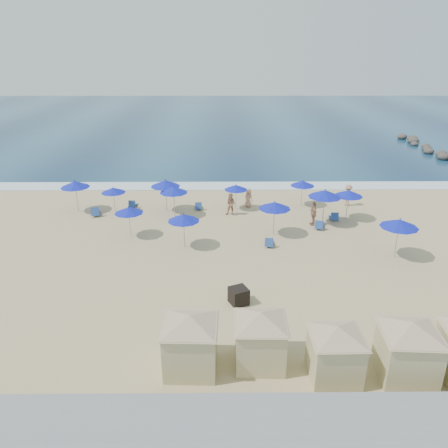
{
  "coord_description": "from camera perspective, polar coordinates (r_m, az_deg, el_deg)",
  "views": [
    {
      "loc": [
        -1.91,
        -23.63,
        12.21
      ],
      "look_at": [
        -1.7,
        3.0,
        1.31
      ],
      "focal_mm": 35.0,
      "sensor_mm": 36.0,
      "label": 1
    }
  ],
  "objects": [
    {
      "name": "cabana_2",
      "position": [
        18.02,
        14.41,
        -15.09
      ],
      "size": [
        4.13,
        4.13,
        2.59
      ],
      "color": "#CABC8A",
      "rests_on": "ground"
    },
    {
      "name": "ground",
      "position": [
        26.67,
        3.72,
        -5.04
      ],
      "size": [
        160.0,
        160.0,
        0.0
      ],
      "primitive_type": "plane",
      "color": "tan",
      "rests_on": "ground"
    },
    {
      "name": "umbrella_6",
      "position": [
        29.8,
        6.63,
        2.43
      ],
      "size": [
        2.21,
        2.21,
        2.51
      ],
      "color": "#A5A8AD",
      "rests_on": "ground"
    },
    {
      "name": "beach_chair_2",
      "position": [
        35.2,
        -3.36,
        2.32
      ],
      "size": [
        0.61,
        1.24,
        0.66
      ],
      "color": "#25468B",
      "rests_on": "ground"
    },
    {
      "name": "beach_chair_1",
      "position": [
        36.34,
        -11.83,
        2.52
      ],
      "size": [
        0.57,
        1.22,
        0.66
      ],
      "color": "#25468B",
      "rests_on": "ground"
    },
    {
      "name": "beach_chair_0",
      "position": [
        35.24,
        -16.43,
        1.5
      ],
      "size": [
        0.91,
        1.49,
        0.76
      ],
      "color": "#25468B",
      "rests_on": "ground"
    },
    {
      "name": "cabana_1",
      "position": [
        18.15,
        4.78,
        -13.82
      ],
      "size": [
        4.3,
        4.3,
        2.7
      ],
      "color": "#CABC8A",
      "rests_on": "ground"
    },
    {
      "name": "umbrella_1",
      "position": [
        30.15,
        -12.34,
        1.78
      ],
      "size": [
        1.95,
        1.95,
        2.22
      ],
      "color": "#A5A8AD",
      "rests_on": "ground"
    },
    {
      "name": "beachgoer_2",
      "position": [
        37.15,
        15.87,
        3.64
      ],
      "size": [
        1.29,
        0.98,
        1.77
      ],
      "primitive_type": "imported",
      "rotation": [
        0.0,
        0.0,
        2.83
      ],
      "color": "tan",
      "rests_on": "ground"
    },
    {
      "name": "umbrella_2",
      "position": [
        34.91,
        -14.27,
        4.31
      ],
      "size": [
        1.88,
        1.88,
        2.15
      ],
      "color": "#A5A8AD",
      "rests_on": "ground"
    },
    {
      "name": "beachgoer_0",
      "position": [
        33.65,
        0.91,
        2.58
      ],
      "size": [
        1.0,
        0.86,
        1.76
      ],
      "primitive_type": "imported",
      "rotation": [
        0.0,
        0.0,
        6.02
      ],
      "color": "tan",
      "rests_on": "ground"
    },
    {
      "name": "umbrella_7",
      "position": [
        34.63,
        1.57,
        4.81
      ],
      "size": [
        1.86,
        1.86,
        2.11
      ],
      "color": "#A5A8AD",
      "rests_on": "ground"
    },
    {
      "name": "umbrella_8",
      "position": [
        32.2,
        13.05,
        3.9
      ],
      "size": [
        2.41,
        2.41,
        2.75
      ],
      "color": "#A5A8AD",
      "rests_on": "ground"
    },
    {
      "name": "beach_chair_5",
      "position": [
        33.94,
        14.16,
        0.91
      ],
      "size": [
        0.65,
        1.3,
        0.7
      ],
      "color": "#25468B",
      "rests_on": "ground"
    },
    {
      "name": "cabana_3",
      "position": [
        18.8,
        23.05,
        -14.1
      ],
      "size": [
        4.49,
        4.49,
        2.82
      ],
      "color": "#CABC8A",
      "rests_on": "ground"
    },
    {
      "name": "umbrella_5",
      "position": [
        33.31,
        -6.6,
        4.47
      ],
      "size": [
        2.15,
        2.15,
        2.44
      ],
      "color": "#A5A8AD",
      "rests_on": "ground"
    },
    {
      "name": "ocean",
      "position": [
        79.59,
        0.94,
        13.45
      ],
      "size": [
        160.0,
        80.0,
        0.06
      ],
      "primitive_type": "cube",
      "color": "#0D2C4C",
      "rests_on": "ground"
    },
    {
      "name": "umbrella_3",
      "position": [
        27.95,
        -5.3,
        0.82
      ],
      "size": [
        2.07,
        2.07,
        2.35
      ],
      "color": "#A5A8AD",
      "rests_on": "ground"
    },
    {
      "name": "beach_chair_3",
      "position": [
        28.83,
        5.93,
        -2.42
      ],
      "size": [
        0.73,
        1.29,
        0.67
      ],
      "color": "#25468B",
      "rests_on": "ground"
    },
    {
      "name": "seawall",
      "position": [
        15.49,
        7.57,
        -26.26
      ],
      "size": [
        160.0,
        6.1,
        1.22
      ],
      "color": "gray",
      "rests_on": "ground"
    },
    {
      "name": "cabana_0",
      "position": [
        17.85,
        -4.44,
        -14.28
      ],
      "size": [
        4.46,
        4.46,
        2.8
      ],
      "color": "#CABC8A",
      "rests_on": "ground"
    },
    {
      "name": "beachgoer_3",
      "position": [
        35.53,
        3.21,
        3.45
      ],
      "size": [
        0.88,
        0.89,
        1.55
      ],
      "primitive_type": "imported",
      "rotation": [
        0.0,
        0.0,
        2.34
      ],
      "color": "tan",
      "rests_on": "ground"
    },
    {
      "name": "umbrella_10",
      "position": [
        33.71,
        15.97,
        3.89
      ],
      "size": [
        2.11,
        2.11,
        2.4
      ],
      "color": "#A5A8AD",
      "rests_on": "ground"
    },
    {
      "name": "trash_bin",
      "position": [
        22.48,
        1.93,
        -9.36
      ],
      "size": [
        1.14,
        1.14,
        0.86
      ],
      "primitive_type": "cube",
      "rotation": [
        0.0,
        0.0,
        0.43
      ],
      "color": "black",
      "rests_on": "ground"
    },
    {
      "name": "umbrella_11",
      "position": [
        28.35,
        21.95,
        0.08
      ],
      "size": [
        2.32,
        2.32,
        2.64
      ],
      "color": "#A5A8AD",
      "rests_on": "ground"
    },
    {
      "name": "beachgoer_1",
      "position": [
        32.46,
        11.59,
        1.36
      ],
      "size": [
        0.55,
        1.08,
        1.76
      ],
      "primitive_type": "imported",
      "rotation": [
        0.0,
        0.0,
        4.84
      ],
      "color": "tan",
      "rests_on": "ground"
    },
    {
      "name": "rock_jetty",
      "position": [
        56.28,
        27.23,
        7.65
      ],
      "size": [
        2.56,
        26.66,
        0.96
      ],
      "color": "#332D2A",
      "rests_on": "ground"
    },
    {
      "name": "umbrella_0",
      "position": [
        35.95,
        -18.89,
        4.94
      ],
      "size": [
        2.27,
        2.27,
        2.58
      ],
      "color": "#A5A8AD",
      "rests_on": "ground"
    },
    {
      "name": "surf_line",
      "position": [
        41.02,
        2.24,
        4.98
      ],
      "size": [
        160.0,
        2.5,
        0.08
      ],
      "primitive_type": "cube",
      "color": "white",
      "rests_on": "ground"
    },
    {
      "name": "umbrella_9",
      "position": [
        35.94,
        10.23,
        5.26
      ],
      "size": [
        1.94,
        1.94,
        2.21
      ],
      "color": "#A5A8AD",
      "rests_on": "ground"
    },
    {
      "name": "beach_chair_4",
      "position": [
        32.12,
        12.35,
        -0.16
      ],
      "size": [
        0.94,
        1.38,
        0.7
      ],
      "color": "#25468B",
      "rests_on": "ground"
    },
    {
      "name": "umbrella_4",
      "position": [
        34.4,
        -7.67,
        5.29
      ],
      "size": [
        2.32,
        2.32,
        2.64
      ],
      "color": "#A5A8AD",
      "rests_on": "ground"
    }
  ]
}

